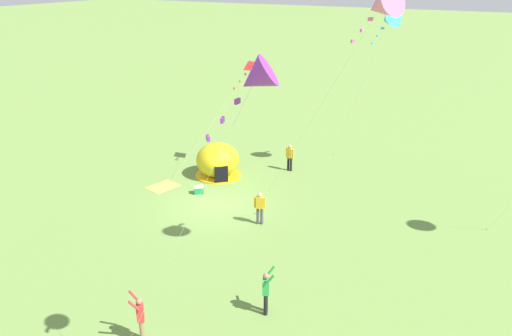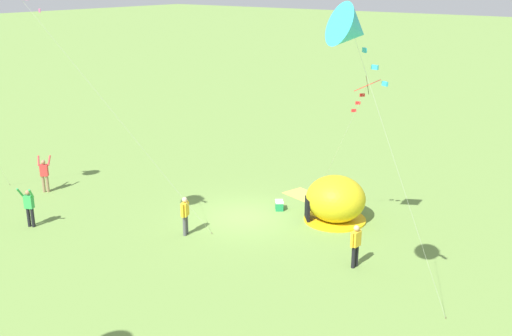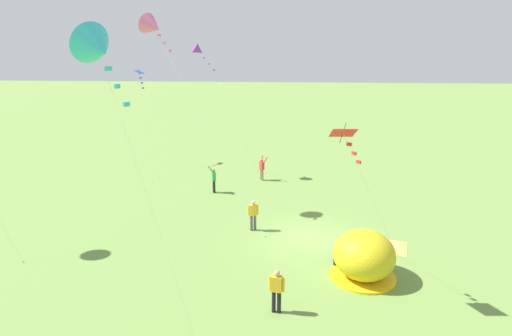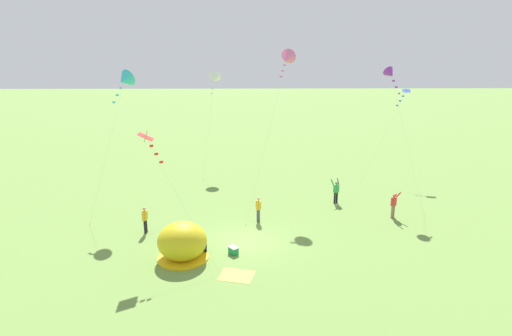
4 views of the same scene
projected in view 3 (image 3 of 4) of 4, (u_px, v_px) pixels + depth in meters
The scene contains 13 objects.
ground_plane at pixel (310, 239), 20.77m from camera, with size 300.00×300.00×0.00m, color olive.
popup_tent at pixel (364, 256), 16.90m from camera, with size 2.81×2.81×2.10m.
picnic_blanket at pixel (393, 248), 19.82m from camera, with size 1.70×1.30×0.01m, color gold.
cooler_box at pixel (345, 243), 19.80m from camera, with size 0.62×0.64×0.44m.
person_flying_kite at pixel (214, 179), 27.80m from camera, with size 0.72×0.63×1.89m.
person_watching_sky at pixel (277, 289), 14.51m from camera, with size 0.28×0.59×1.72m.
person_near_tent at pixel (253, 214), 21.61m from camera, with size 0.36×0.56×1.72m.
person_with_toddler at pixel (262, 168), 30.68m from camera, with size 0.71×0.69×1.89m.
kite_blue at pixel (140, 77), 34.27m from camera, with size 4.99×3.33×8.28m.
kite_cyan at pixel (98, 48), 10.91m from camera, with size 2.92×4.28×10.04m.
kite_red at pixel (346, 139), 13.95m from camera, with size 4.58×3.80×6.94m.
kite_pink at pixel (153, 26), 21.87m from camera, with size 3.98×7.43×11.52m.
kite_purple at pixel (199, 51), 29.61m from camera, with size 2.33×4.94×10.23m.
Camera 3 is at (-19.26, 0.68, 9.03)m, focal length 28.00 mm.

